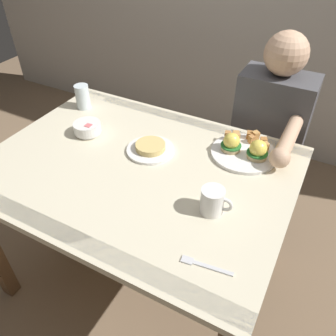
# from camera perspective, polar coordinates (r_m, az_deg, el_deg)

# --- Properties ---
(ground_plane) EXTENTS (6.00, 6.00, 0.00)m
(ground_plane) POSITION_cam_1_polar(r_m,az_deg,el_deg) (1.89, -3.92, -17.28)
(ground_plane) COLOR #7F664C
(dining_table) EXTENTS (1.20, 0.90, 0.74)m
(dining_table) POSITION_cam_1_polar(r_m,az_deg,el_deg) (1.41, -5.04, -2.91)
(dining_table) COLOR beige
(dining_table) RESTS_ON ground_plane
(eggs_benedict_plate) EXTENTS (0.27, 0.27, 0.09)m
(eggs_benedict_plate) POSITION_cam_1_polar(r_m,az_deg,el_deg) (1.41, 12.77, 3.14)
(eggs_benedict_plate) COLOR white
(eggs_benedict_plate) RESTS_ON dining_table
(fruit_bowl) EXTENTS (0.12, 0.12, 0.06)m
(fruit_bowl) POSITION_cam_1_polar(r_m,az_deg,el_deg) (1.55, -13.45, 6.57)
(fruit_bowl) COLOR white
(fruit_bowl) RESTS_ON dining_table
(coffee_mug) EXTENTS (0.11, 0.08, 0.09)m
(coffee_mug) POSITION_cam_1_polar(r_m,az_deg,el_deg) (1.13, 7.60, -5.42)
(coffee_mug) COLOR white
(coffee_mug) RESTS_ON dining_table
(fork) EXTENTS (0.16, 0.04, 0.00)m
(fork) POSITION_cam_1_polar(r_m,az_deg,el_deg) (1.02, 5.96, -15.97)
(fork) COLOR silver
(fork) RESTS_ON dining_table
(water_glass_near) EXTENTS (0.07, 0.07, 0.12)m
(water_glass_near) POSITION_cam_1_polar(r_m,az_deg,el_deg) (1.75, -14.16, 11.38)
(water_glass_near) COLOR silver
(water_glass_near) RESTS_ON dining_table
(side_plate) EXTENTS (0.20, 0.20, 0.04)m
(side_plate) POSITION_cam_1_polar(r_m,az_deg,el_deg) (1.41, -2.87, 3.32)
(side_plate) COLOR white
(side_plate) RESTS_ON dining_table
(diner_person) EXTENTS (0.34, 0.54, 1.14)m
(diner_person) POSITION_cam_1_polar(r_m,az_deg,el_deg) (1.74, 16.49, 5.39)
(diner_person) COLOR #33333D
(diner_person) RESTS_ON ground_plane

